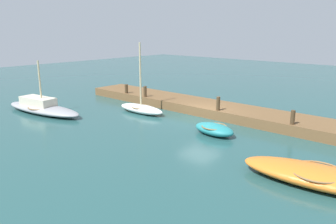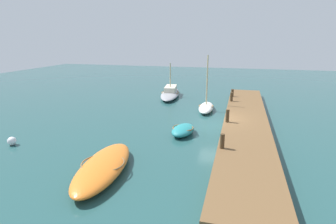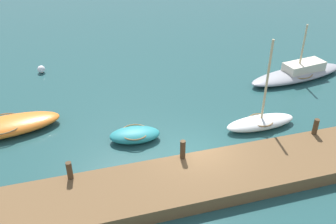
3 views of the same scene
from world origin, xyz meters
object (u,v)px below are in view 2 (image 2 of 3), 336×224
dinghy_teal (183,130)px  marker_buoy (12,141)px  mooring_post_west (222,141)px  rowboat_white (206,107)px  mooring_post_mid_west (227,116)px  sailboat_grey (170,93)px  motorboat_orange (103,166)px  mooring_post_mid_east (231,97)px  mooring_post_east (232,93)px

dinghy_teal → marker_buoy: bearing=121.8°
mooring_post_west → marker_buoy: 12.71m
mooring_post_west → dinghy_teal: bearing=40.5°
rowboat_white → mooring_post_mid_west: bearing=-159.2°
rowboat_white → marker_buoy: (-11.35, 10.49, -0.09)m
rowboat_white → dinghy_teal: 6.78m
mooring_post_mid_west → sailboat_grey: bearing=33.2°
motorboat_orange → mooring_post_west: bearing=-67.1°
mooring_post_west → marker_buoy: size_ratio=1.54×
mooring_post_mid_east → mooring_post_mid_west: bearing=180.0°
mooring_post_mid_west → marker_buoy: mooring_post_mid_west is taller
mooring_post_west → mooring_post_mid_west: bearing=0.0°
rowboat_white → motorboat_orange: bearing=164.2°
sailboat_grey → mooring_post_east: sailboat_grey is taller
sailboat_grey → dinghy_teal: (-12.10, -4.02, -0.08)m
sailboat_grey → mooring_post_east: bearing=-109.6°
sailboat_grey → mooring_post_mid_east: size_ratio=9.00×
mooring_post_mid_west → mooring_post_east: bearing=0.0°
motorboat_orange → sailboat_grey: bearing=-2.8°
mooring_post_west → mooring_post_east: mooring_post_west is taller
sailboat_grey → mooring_post_west: size_ratio=9.20×
motorboat_orange → mooring_post_mid_east: bearing=-27.1°
mooring_post_east → marker_buoy: 19.88m
mooring_post_mid_east → mooring_post_east: mooring_post_mid_east is taller
sailboat_grey → mooring_post_west: sailboat_grey is taller
mooring_post_west → marker_buoy: bearing=95.7°
mooring_post_mid_east → rowboat_white: bearing=129.5°
mooring_post_east → dinghy_teal: bearing=165.2°
rowboat_white → dinghy_teal: rowboat_white is taller
mooring_post_west → mooring_post_mid_east: bearing=0.0°
mooring_post_mid_east → mooring_post_east: (2.24, 0.00, -0.05)m
motorboat_orange → marker_buoy: size_ratio=11.34×
motorboat_orange → mooring_post_mid_west: (8.11, -5.43, 0.73)m
dinghy_teal → marker_buoy: size_ratio=5.12×
mooring_post_west → mooring_post_mid_west: mooring_post_mid_west is taller
rowboat_white → mooring_post_mid_east: (1.76, -2.13, 0.70)m
sailboat_grey → mooring_post_mid_west: sailboat_grey is taller
mooring_post_mid_west → mooring_post_east: (9.12, 0.00, -0.09)m
mooring_post_mid_east → motorboat_orange: bearing=160.1°
sailboat_grey → mooring_post_west: bearing=-164.4°
motorboat_orange → mooring_post_west: (3.15, -5.43, 0.68)m
sailboat_grey → mooring_post_mid_west: 12.53m
mooring_post_west → mooring_post_mid_east: 11.83m
rowboat_white → mooring_post_west: (-10.08, -2.13, 0.69)m
rowboat_white → motorboat_orange: size_ratio=0.83×
mooring_post_mid_east → mooring_post_west: bearing=180.0°
rowboat_white → sailboat_grey: bearing=39.6°
dinghy_teal → motorboat_orange: size_ratio=0.45×
sailboat_grey → mooring_post_mid_west: size_ratio=8.15×
mooring_post_west → sailboat_grey: bearing=24.0°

